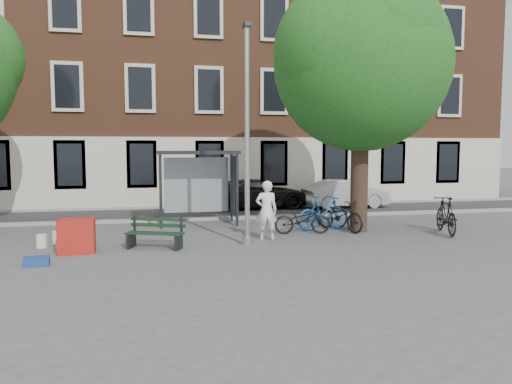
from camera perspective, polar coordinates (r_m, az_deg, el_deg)
The scene contains 21 objects.
ground at distance 14.12m, azimuth -1.00°, elevation -6.05°, with size 90.00×90.00×0.00m, color #4C4C4F.
road at distance 20.95m, azimuth -4.66°, elevation -2.39°, with size 40.00×4.00×0.01m, color #28282B.
curb_near at distance 18.98m, azimuth -3.89°, elevation -3.00°, with size 40.00×0.25×0.12m, color gray.
curb_far at distance 22.91m, azimuth -5.30°, elevation -1.61°, with size 40.00×0.25×0.12m, color gray.
building_row at distance 27.07m, azimuth -6.44°, elevation 14.14°, with size 30.00×8.00×14.00m, color brown.
lamppost at distance 13.85m, azimuth -1.02°, elevation 5.32°, with size 0.28×0.35×6.11m.
tree_right at distance 16.65m, azimuth 12.18°, elevation 14.97°, with size 5.76×5.60×8.20m.
bus_shelter at distance 17.84m, azimuth -5.45°, elevation 2.47°, with size 2.85×1.45×2.62m.
painter at distance 14.75m, azimuth 1.21°, elevation -2.10°, with size 0.64×0.42×1.76m, color white.
bench at distance 13.82m, azimuth -11.43°, elevation -4.82°, with size 1.65×1.06×0.81m.
bike_a at distance 15.86m, azimuth 5.32°, elevation -3.13°, with size 0.62×1.77×0.93m, color black.
bike_b at distance 16.67m, azimuth 7.73°, elevation -2.38°, with size 0.54×1.91×1.15m, color navy.
bike_c at distance 16.60m, azimuth 9.61°, elevation -2.62°, with size 0.69×1.98×1.04m, color black.
bike_d at distance 16.89m, azimuth 20.90°, elevation -2.49°, with size 0.56×1.99×1.20m, color black.
car_dark at distance 22.47m, azimuth 0.18°, elevation -0.19°, with size 2.19×4.74×1.32m, color black.
car_silver at distance 22.92m, azimuth 10.19°, elevation -0.21°, with size 1.36×3.90×1.29m, color #A2A4AA.
red_stand at distance 13.74m, azimuth -19.81°, elevation -4.76°, with size 0.90×0.60×0.90m, color #AA1F16.
blue_crate at distance 12.73m, azimuth -23.78°, elevation -7.26°, with size 0.55×0.40×0.20m, color navy.
bucket_a at distance 15.38m, azimuth -21.77°, elevation -4.81°, with size 0.28×0.28×0.36m, color silver.
bucket_b at distance 14.91m, azimuth -23.30°, elevation -5.17°, with size 0.28×0.28×0.36m, color white.
notice_sign at distance 17.48m, azimuth 11.35°, elevation 0.19°, with size 0.30×0.14×1.78m.
Camera 1 is at (-2.64, -13.60, 2.73)m, focal length 35.00 mm.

